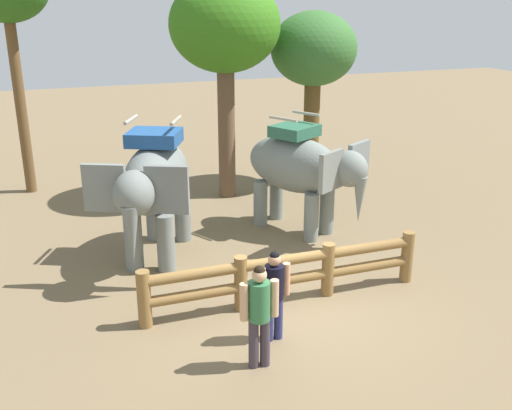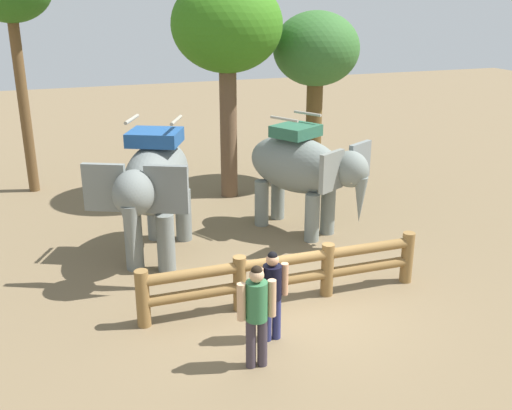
% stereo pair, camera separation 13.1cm
% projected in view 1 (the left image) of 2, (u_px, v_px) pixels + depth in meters
% --- Properties ---
extents(ground_plane, '(60.00, 60.00, 0.00)m').
position_uv_depth(ground_plane, '(289.00, 306.00, 11.03)').
color(ground_plane, brown).
extents(log_fence, '(5.47, 0.28, 1.05)m').
position_uv_depth(log_fence, '(286.00, 272.00, 10.99)').
color(log_fence, olive).
rests_on(log_fence, ground).
extents(elephant_near_left, '(2.75, 3.59, 3.05)m').
position_uv_depth(elephant_near_left, '(154.00, 183.00, 12.49)').
color(elephant_near_left, slate).
rests_on(elephant_near_left, ground).
extents(elephant_center, '(2.67, 3.30, 2.83)m').
position_uv_depth(elephant_center, '(301.00, 168.00, 14.03)').
color(elephant_center, slate).
rests_on(elephant_center, ground).
extents(tourist_woman_in_black, '(0.60, 0.36, 1.71)m').
position_uv_depth(tourist_woman_in_black, '(259.00, 309.00, 8.93)').
color(tourist_woman_in_black, '#3A313B').
rests_on(tourist_woman_in_black, ground).
extents(tourist_man_in_blue, '(0.56, 0.33, 1.59)m').
position_uv_depth(tourist_man_in_blue, '(274.00, 290.00, 9.68)').
color(tourist_man_in_blue, navy).
rests_on(tourist_man_in_blue, ground).
extents(tree_back_center, '(2.94, 2.94, 5.96)m').
position_uv_depth(tree_back_center, '(225.00, 29.00, 15.59)').
color(tree_back_center, brown).
rests_on(tree_back_center, ground).
extents(tree_far_right, '(2.47, 2.47, 5.05)m').
position_uv_depth(tree_far_right, '(314.00, 53.00, 16.97)').
color(tree_far_right, brown).
rests_on(tree_far_right, ground).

